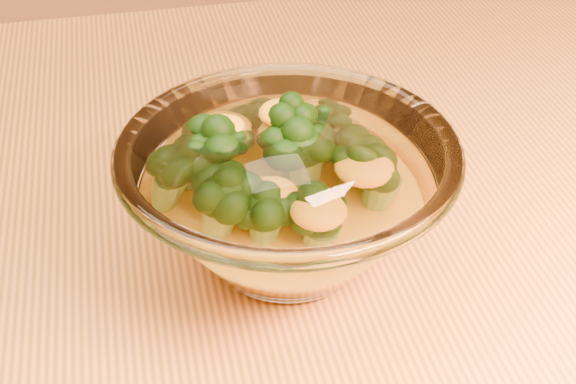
% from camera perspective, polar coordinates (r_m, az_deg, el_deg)
% --- Properties ---
extents(table, '(1.20, 0.80, 0.75)m').
position_cam_1_polar(table, '(0.58, 2.44, -12.10)').
color(table, '#C47A3B').
rests_on(table, ground).
extents(glass_bowl, '(0.20, 0.20, 0.09)m').
position_cam_1_polar(glass_bowl, '(0.48, -0.00, -0.42)').
color(glass_bowl, white).
rests_on(glass_bowl, table).
extents(cheese_sauce, '(0.11, 0.11, 0.03)m').
position_cam_1_polar(cheese_sauce, '(0.49, -0.00, -2.17)').
color(cheese_sauce, '#FFAD15').
rests_on(cheese_sauce, glass_bowl).
extents(broccoli_heap, '(0.14, 0.13, 0.07)m').
position_cam_1_polar(broccoli_heap, '(0.48, -0.92, 1.71)').
color(broccoli_heap, black).
rests_on(broccoli_heap, cheese_sauce).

